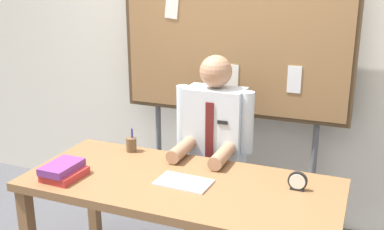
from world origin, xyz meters
The scene contains 8 objects.
back_wall centered at (0.00, 1.18, 1.35)m, with size 6.40×0.08×2.70m, color silver.
desk centered at (0.00, 0.00, 0.66)m, with size 1.83×0.80×0.74m.
person centered at (0.00, 0.59, 0.65)m, with size 0.55×0.56×1.38m.
bulletin_board centered at (0.00, 0.97, 1.42)m, with size 1.73×0.09×2.00m.
book_stack centered at (-0.66, -0.21, 0.78)m, with size 0.20×0.25×0.09m.
open_notebook centered at (0.03, -0.02, 0.75)m, with size 0.31×0.19×0.01m, color silver.
desk_clock centered at (0.65, 0.14, 0.79)m, with size 0.11×0.04×0.11m.
pen_holder centered at (-0.50, 0.31, 0.79)m, with size 0.07×0.07×0.16m.
Camera 1 is at (0.96, -2.20, 1.87)m, focal length 42.37 mm.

